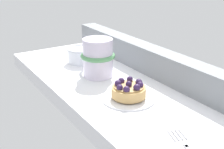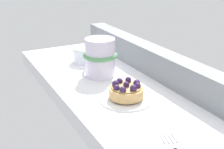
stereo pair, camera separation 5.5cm
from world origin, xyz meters
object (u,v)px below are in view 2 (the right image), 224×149
at_px(dessert_plate, 126,98).
at_px(sugar_bowl, 86,54).
at_px(raspberry_tart, 126,90).
at_px(coffee_mug, 100,57).

distance_m(dessert_plate, sugar_bowl, 0.29).
xyz_separation_m(dessert_plate, sugar_bowl, (-0.29, 0.03, 0.02)).
relative_size(dessert_plate, raspberry_tart, 1.55).
distance_m(dessert_plate, raspberry_tart, 0.02).
bearing_deg(sugar_bowl, raspberry_tart, -5.50).
distance_m(dessert_plate, coffee_mug, 0.17).
distance_m(raspberry_tart, coffee_mug, 0.17).
relative_size(coffee_mug, sugar_bowl, 1.57).
bearing_deg(dessert_plate, coffee_mug, 175.17).
xyz_separation_m(coffee_mug, sugar_bowl, (-0.12, 0.01, -0.03)).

